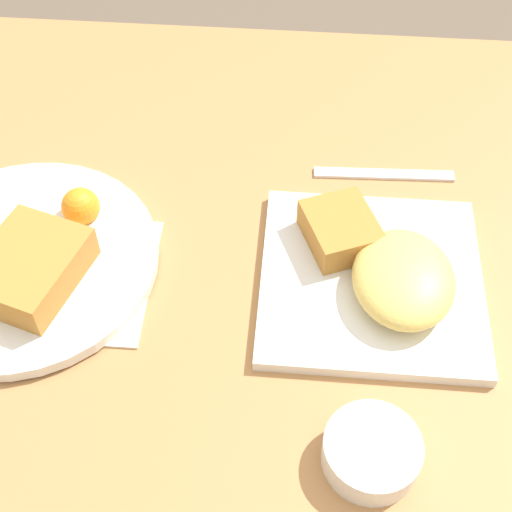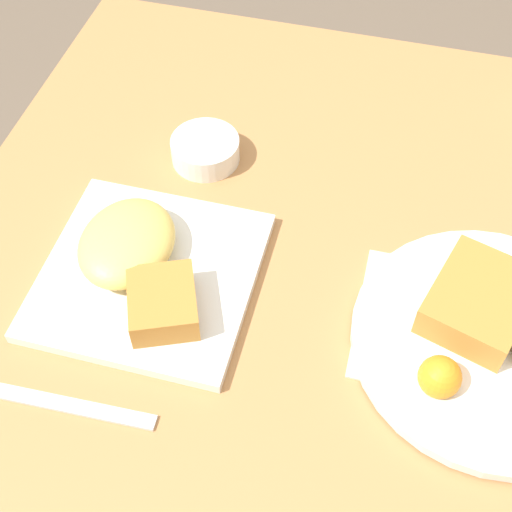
# 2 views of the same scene
# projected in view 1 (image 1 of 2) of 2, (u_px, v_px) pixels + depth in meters

# --- Properties ---
(dining_table) EXTENTS (1.00, 0.85, 0.71)m
(dining_table) POSITION_uv_depth(u_px,v_px,m) (229.00, 334.00, 0.84)
(dining_table) COLOR #B27A47
(dining_table) RESTS_ON ground_plane
(menu_card) EXTENTS (0.18, 0.23, 0.00)m
(menu_card) POSITION_uv_depth(u_px,v_px,m) (50.00, 276.00, 0.79)
(menu_card) COLOR beige
(menu_card) RESTS_ON dining_table
(plate_square_near) EXTENTS (0.24, 0.24, 0.06)m
(plate_square_near) POSITION_uv_depth(u_px,v_px,m) (379.00, 272.00, 0.76)
(plate_square_near) COLOR white
(plate_square_near) RESTS_ON dining_table
(plate_oval_far) EXTENTS (0.30, 0.30, 0.05)m
(plate_oval_far) POSITION_uv_depth(u_px,v_px,m) (24.00, 257.00, 0.78)
(plate_oval_far) COLOR white
(plate_oval_far) RESTS_ON menu_card
(sauce_ramekin) EXTENTS (0.09, 0.09, 0.03)m
(sauce_ramekin) POSITION_uv_depth(u_px,v_px,m) (372.00, 452.00, 0.64)
(sauce_ramekin) COLOR white
(sauce_ramekin) RESTS_ON dining_table
(butter_knife) EXTENTS (0.02, 0.17, 0.00)m
(butter_knife) POSITION_uv_depth(u_px,v_px,m) (384.00, 174.00, 0.89)
(butter_knife) COLOR silver
(butter_knife) RESTS_ON dining_table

